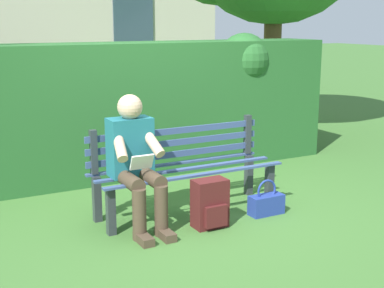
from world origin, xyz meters
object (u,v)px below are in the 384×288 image
(person_seated, at_px, (136,159))
(handbag, at_px, (266,203))
(park_bench, at_px, (183,166))
(backpack, at_px, (210,204))

(person_seated, xyz_separation_m, handbag, (-1.19, 0.30, -0.51))
(park_bench, distance_m, person_seated, 0.62)
(handbag, bearing_deg, park_bench, -37.72)
(handbag, bearing_deg, person_seated, -14.26)
(park_bench, xyz_separation_m, backpack, (-0.01, 0.51, -0.23))
(person_seated, distance_m, handbag, 1.33)
(backpack, bearing_deg, person_seated, -29.73)
(park_bench, relative_size, handbag, 5.32)
(park_bench, height_order, backpack, park_bench)
(park_bench, xyz_separation_m, person_seated, (0.56, 0.19, 0.18))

